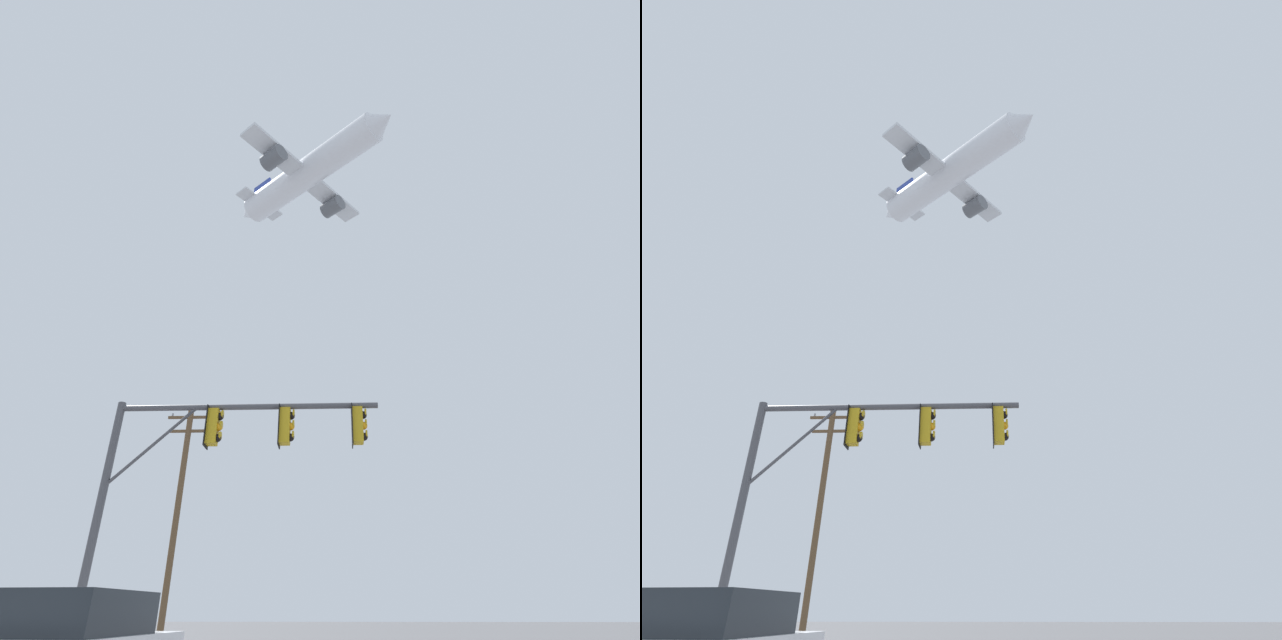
{
  "view_description": "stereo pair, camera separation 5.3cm",
  "coord_description": "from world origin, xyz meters",
  "views": [
    {
      "loc": [
        -0.02,
        -5.62,
        1.33
      ],
      "look_at": [
        -0.87,
        18.32,
        15.63
      ],
      "focal_mm": 27.45,
      "sensor_mm": 36.0,
      "label": 1
    },
    {
      "loc": [
        0.03,
        -5.62,
        1.33
      ],
      "look_at": [
        -0.87,
        18.32,
        15.63
      ],
      "focal_mm": 27.45,
      "sensor_mm": 36.0,
      "label": 2
    }
  ],
  "objects": [
    {
      "name": "airplane",
      "position": [
        -2.93,
        36.38,
        47.47
      ],
      "size": [
        20.7,
        17.81,
        6.64
      ],
      "color": "white"
    },
    {
      "name": "signal_pole_near",
      "position": [
        -2.95,
        6.27,
        4.69
      ],
      "size": [
        6.75,
        0.47,
        6.01
      ],
      "color": "#4C4C51",
      "rests_on": "ground"
    },
    {
      "name": "utility_pole",
      "position": [
        -7.27,
        17.39,
        5.35
      ],
      "size": [
        2.2,
        0.28,
        10.09
      ],
      "color": "brown",
      "rests_on": "ground"
    }
  ]
}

